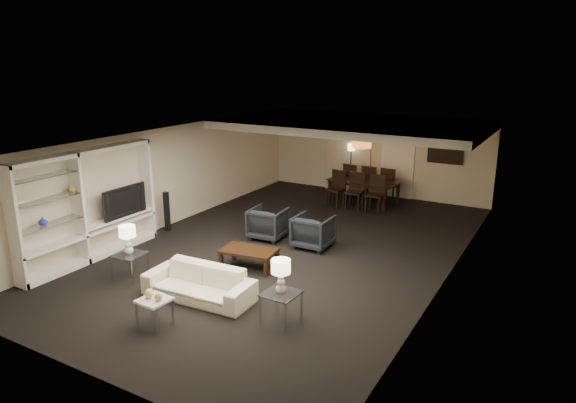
{
  "coord_description": "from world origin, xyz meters",
  "views": [
    {
      "loc": [
        5.4,
        -9.44,
        4.19
      ],
      "look_at": [
        0.0,
        0.0,
        1.1
      ],
      "focal_mm": 32.0,
      "sensor_mm": 36.0,
      "label": 1
    }
  ],
  "objects_px": {
    "marble_table": "(155,312)",
    "chair_nm": "(354,191)",
    "sofa": "(199,283)",
    "chair_nr": "(375,194)",
    "floor_speaker": "(167,211)",
    "chair_fr": "(390,184)",
    "side_table_left": "(130,266)",
    "table_lamp_left": "(128,240)",
    "armchair_left": "(268,223)",
    "floor_lamp": "(351,169)",
    "table_lamp_right": "(281,277)",
    "coffee_table": "(249,258)",
    "dining_table": "(363,192)",
    "chair_fm": "(371,182)",
    "vase_blue": "(43,221)",
    "chair_fl": "(353,180)",
    "pendant_light": "(362,143)",
    "vase_amber": "(72,188)",
    "television": "(121,201)",
    "chair_nl": "(335,189)",
    "armchair_right": "(313,231)",
    "side_table_right": "(281,307)"
  },
  "relations": [
    {
      "from": "armchair_left",
      "to": "floor_lamp",
      "type": "bearing_deg",
      "value": -95.57
    },
    {
      "from": "marble_table",
      "to": "chair_nm",
      "type": "bearing_deg",
      "value": 88.29
    },
    {
      "from": "pendant_light",
      "to": "armchair_left",
      "type": "distance_m",
      "value": 3.66
    },
    {
      "from": "floor_lamp",
      "to": "table_lamp_left",
      "type": "bearing_deg",
      "value": -97.92
    },
    {
      "from": "dining_table",
      "to": "chair_fm",
      "type": "xyz_separation_m",
      "value": [
        -0.0,
        0.65,
        0.17
      ]
    },
    {
      "from": "marble_table",
      "to": "chair_fl",
      "type": "height_order",
      "value": "chair_fl"
    },
    {
      "from": "sofa",
      "to": "chair_nr",
      "type": "distance_m",
      "value": 6.63
    },
    {
      "from": "table_lamp_left",
      "to": "chair_nl",
      "type": "relative_size",
      "value": 0.56
    },
    {
      "from": "dining_table",
      "to": "chair_nl",
      "type": "relative_size",
      "value": 1.92
    },
    {
      "from": "chair_nm",
      "to": "chair_nr",
      "type": "height_order",
      "value": "same"
    },
    {
      "from": "table_lamp_left",
      "to": "vase_amber",
      "type": "height_order",
      "value": "vase_amber"
    },
    {
      "from": "table_lamp_right",
      "to": "pendant_light",
      "type": "bearing_deg",
      "value": 101.02
    },
    {
      "from": "sofa",
      "to": "chair_nm",
      "type": "height_order",
      "value": "chair_nm"
    },
    {
      "from": "television",
      "to": "chair_nl",
      "type": "relative_size",
      "value": 1.14
    },
    {
      "from": "chair_fl",
      "to": "chair_fr",
      "type": "height_order",
      "value": "same"
    },
    {
      "from": "dining_table",
      "to": "chair_nm",
      "type": "height_order",
      "value": "chair_nm"
    },
    {
      "from": "chair_fl",
      "to": "pendant_light",
      "type": "bearing_deg",
      "value": 127.2
    },
    {
      "from": "side_table_left",
      "to": "dining_table",
      "type": "bearing_deg",
      "value": 75.06
    },
    {
      "from": "coffee_table",
      "to": "armchair_left",
      "type": "bearing_deg",
      "value": 109.44
    },
    {
      "from": "armchair_right",
      "to": "chair_nm",
      "type": "height_order",
      "value": "chair_nm"
    },
    {
      "from": "floor_speaker",
      "to": "dining_table",
      "type": "bearing_deg",
      "value": 48.55
    },
    {
      "from": "coffee_table",
      "to": "floor_speaker",
      "type": "bearing_deg",
      "value": 163.24
    },
    {
      "from": "sofa",
      "to": "table_lamp_left",
      "type": "distance_m",
      "value": 1.77
    },
    {
      "from": "floor_speaker",
      "to": "chair_nl",
      "type": "bearing_deg",
      "value": 49.96
    },
    {
      "from": "sofa",
      "to": "table_lamp_right",
      "type": "height_order",
      "value": "table_lamp_right"
    },
    {
      "from": "sofa",
      "to": "table_lamp_right",
      "type": "relative_size",
      "value": 3.53
    },
    {
      "from": "chair_nr",
      "to": "chair_fr",
      "type": "distance_m",
      "value": 1.3
    },
    {
      "from": "vase_blue",
      "to": "floor_speaker",
      "type": "relative_size",
      "value": 0.18
    },
    {
      "from": "marble_table",
      "to": "chair_nm",
      "type": "height_order",
      "value": "chair_nm"
    },
    {
      "from": "chair_nr",
      "to": "chair_fr",
      "type": "xyz_separation_m",
      "value": [
        0.0,
        1.3,
        0.0
      ]
    },
    {
      "from": "floor_speaker",
      "to": "chair_nr",
      "type": "relative_size",
      "value": 0.97
    },
    {
      "from": "pendant_light",
      "to": "chair_fm",
      "type": "relative_size",
      "value": 0.51
    },
    {
      "from": "armchair_left",
      "to": "vase_blue",
      "type": "distance_m",
      "value": 4.83
    },
    {
      "from": "side_table_right",
      "to": "dining_table",
      "type": "height_order",
      "value": "dining_table"
    },
    {
      "from": "vase_amber",
      "to": "floor_lamp",
      "type": "xyz_separation_m",
      "value": [
        2.6,
        8.15,
        -0.85
      ]
    },
    {
      "from": "side_table_right",
      "to": "floor_speaker",
      "type": "distance_m",
      "value": 5.39
    },
    {
      "from": "armchair_right",
      "to": "floor_lamp",
      "type": "xyz_separation_m",
      "value": [
        -1.17,
        4.85,
        0.41
      ]
    },
    {
      "from": "chair_fr",
      "to": "side_table_right",
      "type": "bearing_deg",
      "value": 101.06
    },
    {
      "from": "vase_amber",
      "to": "floor_lamp",
      "type": "distance_m",
      "value": 8.6
    },
    {
      "from": "pendant_light",
      "to": "chair_fr",
      "type": "height_order",
      "value": "pendant_light"
    },
    {
      "from": "sofa",
      "to": "floor_lamp",
      "type": "relative_size",
      "value": 1.28
    },
    {
      "from": "dining_table",
      "to": "chair_fm",
      "type": "height_order",
      "value": "chair_fm"
    },
    {
      "from": "television",
      "to": "vase_blue",
      "type": "distance_m",
      "value": 1.92
    },
    {
      "from": "pendant_light",
      "to": "television",
      "type": "xyz_separation_m",
      "value": [
        -3.58,
        -5.25,
        -0.83
      ]
    },
    {
      "from": "side_table_left",
      "to": "table_lamp_left",
      "type": "bearing_deg",
      "value": 0.0
    },
    {
      "from": "side_table_left",
      "to": "marble_table",
      "type": "height_order",
      "value": "side_table_left"
    },
    {
      "from": "side_table_left",
      "to": "vase_blue",
      "type": "distance_m",
      "value": 1.86
    },
    {
      "from": "table_lamp_right",
      "to": "chair_nr",
      "type": "relative_size",
      "value": 0.56
    },
    {
      "from": "floor_speaker",
      "to": "chair_fr",
      "type": "xyz_separation_m",
      "value": [
        3.88,
        5.36,
        0.02
      ]
    },
    {
      "from": "vase_amber",
      "to": "table_lamp_left",
      "type": "bearing_deg",
      "value": 0.1
    }
  ]
}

